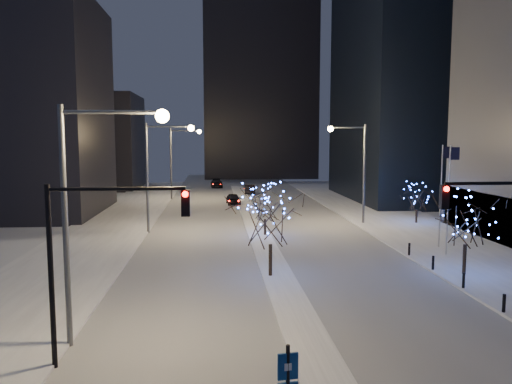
{
  "coord_description": "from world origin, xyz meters",
  "views": [
    {
      "loc": [
        -3.91,
        -18.63,
        8.67
      ],
      "look_at": [
        -1.1,
        15.02,
        5.0
      ],
      "focal_mm": 35.0,
      "sensor_mm": 36.0,
      "label": 1
    }
  ],
  "objects": [
    {
      "name": "ground",
      "position": [
        0.0,
        0.0,
        0.0
      ],
      "size": [
        160.0,
        160.0,
        0.0
      ],
      "primitive_type": "plane",
      "color": "silver",
      "rests_on": "ground"
    },
    {
      "name": "road",
      "position": [
        0.0,
        35.0,
        0.01
      ],
      "size": [
        20.0,
        130.0,
        0.02
      ],
      "primitive_type": "cube",
      "color": "#A4A9B3",
      "rests_on": "ground"
    },
    {
      "name": "median",
      "position": [
        0.0,
        30.0,
        0.07
      ],
      "size": [
        2.0,
        80.0,
        0.15
      ],
      "primitive_type": "cube",
      "color": "white",
      "rests_on": "ground"
    },
    {
      "name": "east_sidewalk",
      "position": [
        15.0,
        20.0,
        0.07
      ],
      "size": [
        10.0,
        90.0,
        0.15
      ],
      "primitive_type": "cube",
      "color": "white",
      "rests_on": "ground"
    },
    {
      "name": "west_sidewalk",
      "position": [
        -14.0,
        20.0,
        0.07
      ],
      "size": [
        8.0,
        90.0,
        0.15
      ],
      "primitive_type": "cube",
      "color": "white",
      "rests_on": "ground"
    },
    {
      "name": "filler_west_far",
      "position": [
        -26.0,
        70.0,
        8.0
      ],
      "size": [
        18.0,
        16.0,
        16.0
      ],
      "primitive_type": "cube",
      "color": "black",
      "rests_on": "ground"
    },
    {
      "name": "horizon_block",
      "position": [
        6.0,
        92.0,
        21.0
      ],
      "size": [
        24.0,
        14.0,
        42.0
      ],
      "primitive_type": "cube",
      "color": "black",
      "rests_on": "ground"
    },
    {
      "name": "street_lamp_w_near",
      "position": [
        -8.94,
        2.0,
        6.5
      ],
      "size": [
        4.4,
        0.56,
        10.0
      ],
      "color": "#595E66",
      "rests_on": "ground"
    },
    {
      "name": "street_lamp_w_mid",
      "position": [
        -8.94,
        27.0,
        6.5
      ],
      "size": [
        4.4,
        0.56,
        10.0
      ],
      "color": "#595E66",
      "rests_on": "ground"
    },
    {
      "name": "street_lamp_w_far",
      "position": [
        -8.94,
        52.0,
        6.5
      ],
      "size": [
        4.4,
        0.56,
        10.0
      ],
      "color": "#595E66",
      "rests_on": "ground"
    },
    {
      "name": "street_lamp_east",
      "position": [
        10.08,
        30.0,
        6.45
      ],
      "size": [
        3.9,
        0.56,
        10.0
      ],
      "color": "#595E66",
      "rests_on": "ground"
    },
    {
      "name": "traffic_signal_west",
      "position": [
        -8.44,
        -0.0,
        4.76
      ],
      "size": [
        5.26,
        0.43,
        7.0
      ],
      "color": "black",
      "rests_on": "ground"
    },
    {
      "name": "flagpoles",
      "position": [
        13.37,
        17.25,
        4.8
      ],
      "size": [
        1.35,
        2.6,
        8.0
      ],
      "color": "silver",
      "rests_on": "east_sidewalk"
    },
    {
      "name": "bollards",
      "position": [
        10.2,
        10.0,
        0.6
      ],
      "size": [
        0.16,
        12.16,
        0.9
      ],
      "color": "black",
      "rests_on": "east_sidewalk"
    },
    {
      "name": "car_near",
      "position": [
        -1.5,
        46.2,
        0.7
      ],
      "size": [
        1.94,
        4.22,
        1.4
      ],
      "primitive_type": "imported",
      "rotation": [
        0.0,
        0.0,
        0.07
      ],
      "color": "black",
      "rests_on": "ground"
    },
    {
      "name": "car_mid",
      "position": [
        1.5,
        58.32,
        0.73
      ],
      "size": [
        1.74,
        4.52,
        1.47
      ],
      "primitive_type": "imported",
      "rotation": [
        0.0,
        0.0,
        3.1
      ],
      "color": "black",
      "rests_on": "ground"
    },
    {
      "name": "car_far",
      "position": [
        -3.58,
        68.99,
        0.71
      ],
      "size": [
        2.21,
        5.01,
        1.43
      ],
      "primitive_type": "imported",
      "rotation": [
        0.0,
        0.0,
        0.04
      ],
      "color": "black",
      "rests_on": "ground"
    },
    {
      "name": "holiday_tree_median_near",
      "position": [
        -0.5,
        11.5,
        3.79
      ],
      "size": [
        4.91,
        4.91,
        5.65
      ],
      "color": "black",
      "rests_on": "median"
    },
    {
      "name": "holiday_tree_median_far",
      "position": [
        0.5,
        24.61,
        2.91
      ],
      "size": [
        4.62,
        4.62,
        4.42
      ],
      "color": "black",
      "rests_on": "median"
    },
    {
      "name": "holiday_tree_plaza_near",
      "position": [
        11.69,
        10.83,
        3.58
      ],
      "size": [
        5.02,
        5.02,
        5.31
      ],
      "color": "black",
      "rests_on": "east_sidewalk"
    },
    {
      "name": "holiday_tree_plaza_far",
      "position": [
        16.36,
        29.58,
        2.71
      ],
      "size": [
        3.53,
        3.53,
        4.06
      ],
      "color": "black",
      "rests_on": "east_sidewalk"
    }
  ]
}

